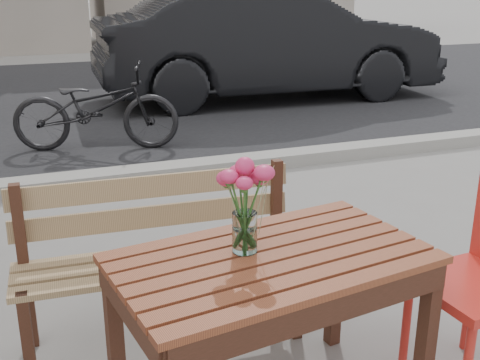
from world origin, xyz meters
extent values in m
cube|color=black|center=(0.00, 7.00, 0.00)|extent=(30.00, 8.00, 0.00)
cube|color=gray|center=(0.00, 3.00, 0.06)|extent=(30.00, 0.25, 0.12)
cube|color=maroon|center=(0.11, -0.12, 0.71)|extent=(1.26, 0.85, 0.03)
cube|color=#331D11|center=(0.69, -0.33, 0.35)|extent=(0.07, 0.07, 0.69)
cube|color=#331D11|center=(-0.46, 0.09, 0.35)|extent=(0.07, 0.07, 0.69)
cube|color=#331D11|center=(0.60, 0.25, 0.35)|extent=(0.07, 0.07, 0.69)
cube|color=olive|center=(-0.16, 0.53, 0.43)|extent=(1.39, 0.45, 0.03)
cube|color=olive|center=(-0.15, 0.74, 0.66)|extent=(1.37, 0.11, 0.37)
cube|color=#331D11|center=(-0.79, 0.41, 0.22)|extent=(0.05, 0.05, 0.45)
cube|color=#331D11|center=(0.46, 0.34, 0.22)|extent=(0.05, 0.05, 0.45)
cube|color=#331D11|center=(-0.77, 0.72, 0.42)|extent=(0.05, 0.05, 0.83)
cube|color=#331D11|center=(0.47, 0.65, 0.42)|extent=(0.05, 0.05, 0.83)
cube|color=red|center=(1.01, -0.21, 0.47)|extent=(0.49, 0.49, 0.04)
cylinder|color=red|center=(0.81, -0.04, 0.22)|extent=(0.04, 0.04, 0.45)
cylinder|color=red|center=(1.18, -0.02, 0.22)|extent=(0.04, 0.04, 0.45)
cylinder|color=white|center=(0.03, -0.05, 0.80)|extent=(0.09, 0.09, 0.16)
cylinder|color=#35702C|center=(0.03, -0.05, 0.88)|extent=(0.06, 0.06, 0.31)
imported|color=black|center=(2.72, 6.10, 0.80)|extent=(4.93, 1.87, 1.61)
imported|color=black|center=(0.01, 4.16, 0.44)|extent=(1.76, 0.99, 0.87)
camera|label=1|loc=(-0.71, -1.98, 1.71)|focal=45.00mm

